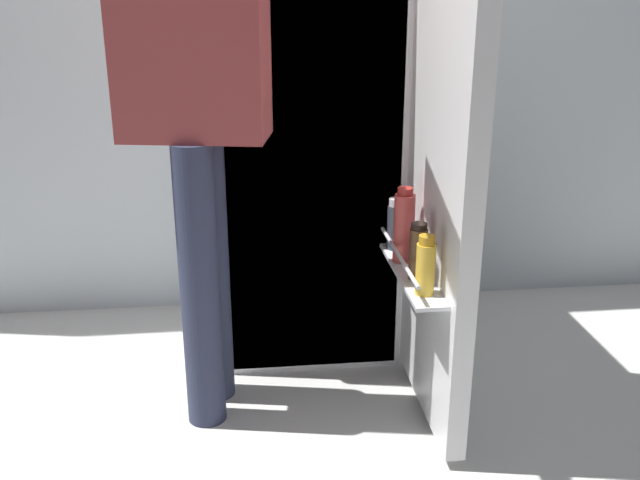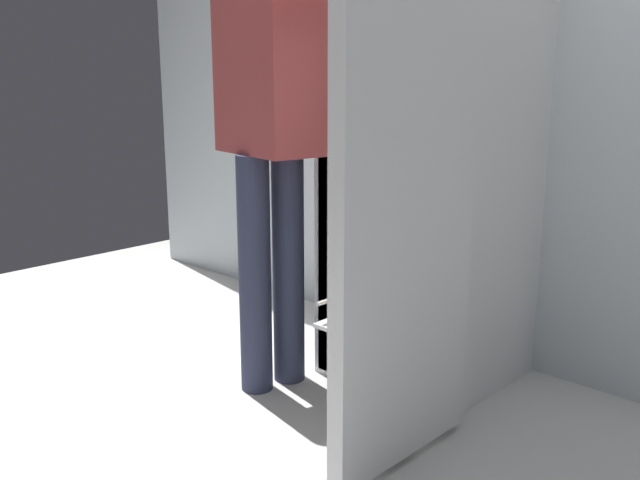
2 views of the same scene
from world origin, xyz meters
name	(u,v)px [view 1 (image 1 of 2)]	position (x,y,z in m)	size (l,w,h in m)	color
ground_plane	(321,408)	(0.00, 0.00, 0.00)	(5.26, 5.26, 0.00)	silver
refrigerator	(314,133)	(0.03, 0.50, 0.81)	(0.69, 1.22, 1.62)	white
person	(197,71)	(-0.34, 0.06, 1.08)	(0.57, 0.80, 1.78)	#2D334C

